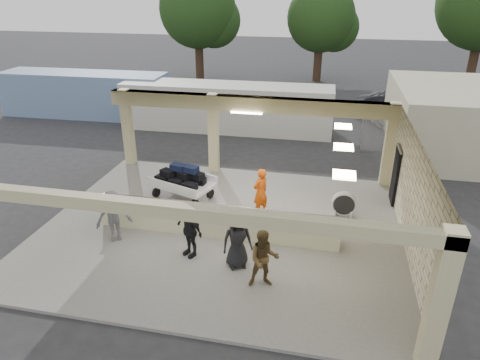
% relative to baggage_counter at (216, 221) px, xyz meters
% --- Properties ---
extents(ground, '(120.00, 120.00, 0.00)m').
position_rel_baggage_counter_xyz_m(ground, '(0.00, 0.50, -0.59)').
color(ground, '#252528').
rests_on(ground, ground).
extents(pavilion, '(12.01, 10.00, 3.55)m').
position_rel_baggage_counter_xyz_m(pavilion, '(0.21, 1.16, 0.76)').
color(pavilion, slate).
rests_on(pavilion, ground).
extents(baggage_counter, '(8.20, 0.58, 0.98)m').
position_rel_baggage_counter_xyz_m(baggage_counter, '(0.00, 0.00, 0.00)').
color(baggage_counter, beige).
rests_on(baggage_counter, pavilion).
extents(luggage_cart, '(2.67, 2.13, 1.36)m').
position_rel_baggage_counter_xyz_m(luggage_cart, '(-1.99, 2.38, 0.24)').
color(luggage_cart, white).
rests_on(luggage_cart, pavilion).
extents(drum_fan, '(0.84, 0.47, 0.93)m').
position_rel_baggage_counter_xyz_m(drum_fan, '(4.11, 2.13, 0.01)').
color(drum_fan, white).
rests_on(drum_fan, pavilion).
extents(baggage_handler, '(0.68, 0.73, 1.79)m').
position_rel_baggage_counter_xyz_m(baggage_handler, '(1.19, 1.62, 0.41)').
color(baggage_handler, '#E7510C').
rests_on(baggage_handler, pavilion).
extents(passenger_a, '(0.89, 0.56, 1.71)m').
position_rel_baggage_counter_xyz_m(passenger_a, '(1.94, -2.29, 0.37)').
color(passenger_a, brown).
rests_on(passenger_a, pavilion).
extents(passenger_b, '(1.07, 0.84, 1.75)m').
position_rel_baggage_counter_xyz_m(passenger_b, '(-0.48, -1.31, 0.39)').
color(passenger_b, black).
rests_on(passenger_b, pavilion).
extents(passenger_c, '(1.15, 0.97, 1.74)m').
position_rel_baggage_counter_xyz_m(passenger_c, '(-3.10, -1.01, 0.38)').
color(passenger_c, '#525257').
rests_on(passenger_c, pavilion).
extents(passenger_d, '(0.94, 0.69, 1.77)m').
position_rel_baggage_counter_xyz_m(passenger_d, '(1.05, -1.56, 0.40)').
color(passenger_d, black).
rests_on(passenger_d, pavilion).
extents(car_white_a, '(5.67, 3.48, 1.51)m').
position_rel_baggage_counter_xyz_m(car_white_a, '(8.52, 14.22, 0.17)').
color(car_white_a, white).
rests_on(car_white_a, ground).
extents(car_dark, '(4.90, 2.84, 1.54)m').
position_rel_baggage_counter_xyz_m(car_dark, '(7.28, 15.69, 0.19)').
color(car_dark, black).
rests_on(car_dark, ground).
extents(container_white, '(12.03, 2.59, 2.60)m').
position_rel_baggage_counter_xyz_m(container_white, '(-2.45, 11.47, 0.71)').
color(container_white, silver).
rests_on(container_white, ground).
extents(container_blue, '(10.48, 2.76, 2.71)m').
position_rel_baggage_counter_xyz_m(container_blue, '(-11.92, 12.46, 0.77)').
color(container_blue, '#718DB5').
rests_on(container_blue, ground).
extents(tree_left, '(6.60, 6.30, 9.00)m').
position_rel_baggage_counter_xyz_m(tree_left, '(-7.68, 24.66, 5.00)').
color(tree_left, '#382619').
rests_on(tree_left, ground).
extents(tree_mid, '(6.00, 5.60, 8.00)m').
position_rel_baggage_counter_xyz_m(tree_mid, '(2.32, 26.66, 4.38)').
color(tree_mid, '#382619').
rests_on(tree_mid, ground).
extents(adjacent_building, '(6.00, 8.00, 3.20)m').
position_rel_baggage_counter_xyz_m(adjacent_building, '(9.50, 10.50, 1.01)').
color(adjacent_building, beige).
rests_on(adjacent_building, ground).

